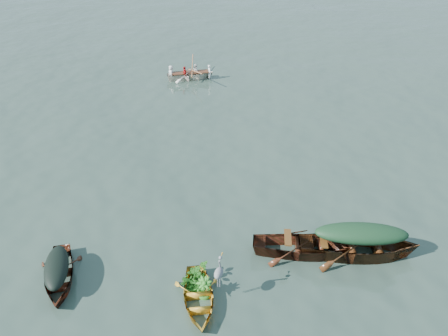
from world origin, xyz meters
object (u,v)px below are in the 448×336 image
object	(u,v)px
dark_covered_boat	(60,281)
green_tarp_boat	(357,256)
rowed_boat	(191,79)
yellow_dinghy	(198,303)
heron	(219,277)
open_wooden_boat	(304,254)

from	to	relation	value
dark_covered_boat	green_tarp_boat	bearing A→B (deg)	-7.00
rowed_boat	green_tarp_boat	bearing A→B (deg)	-169.89
yellow_dinghy	heron	world-z (taller)	heron
dark_covered_boat	open_wooden_boat	world-z (taller)	open_wooden_boat
heron	open_wooden_boat	bearing A→B (deg)	27.21
yellow_dinghy	green_tarp_boat	xyz separation A→B (m)	(3.94, 2.97, 0.00)
yellow_dinghy	heron	bearing A→B (deg)	5.19
green_tarp_boat	heron	bearing A→B (deg)	114.85
open_wooden_boat	rowed_boat	bearing A→B (deg)	21.55
rowed_boat	heron	xyz separation A→B (m)	(6.26, -15.25, 0.82)
open_wooden_boat	heron	size ratio (longest dim) A/B	4.60
dark_covered_boat	rowed_boat	bearing A→B (deg)	66.92
yellow_dinghy	heron	distance (m)	0.99
dark_covered_boat	heron	size ratio (longest dim) A/B	3.40
green_tarp_boat	rowed_boat	world-z (taller)	green_tarp_boat
dark_covered_boat	rowed_boat	xyz separation A→B (m)	(-1.85, 15.84, 0.00)
yellow_dinghy	open_wooden_boat	bearing A→B (deg)	23.88
open_wooden_boat	heron	world-z (taller)	heron
rowed_boat	dark_covered_boat	bearing A→B (deg)	159.00
yellow_dinghy	green_tarp_boat	size ratio (longest dim) A/B	0.57
dark_covered_boat	rowed_boat	world-z (taller)	rowed_boat
open_wooden_boat	rowed_boat	world-z (taller)	open_wooden_boat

